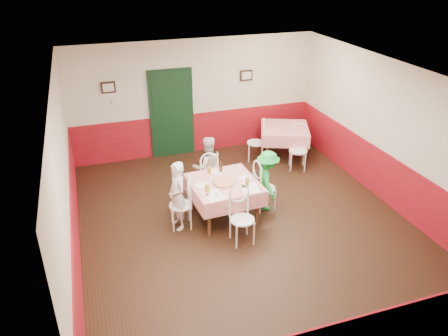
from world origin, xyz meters
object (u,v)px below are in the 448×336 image
object	(u,v)px
pizza	(224,183)
diner_left	(177,196)
main_table	(224,200)
glass_a	(207,188)
chair_left	(181,205)
second_table	(284,142)
wallet	(245,186)
chair_second_b	(298,151)
beer_bottle	(221,167)
glass_c	(209,170)
diner_right	(267,181)
chair_far	(209,177)
chair_near	(242,220)
glass_b	(247,181)
diner_far	(208,167)
chair_right	(265,188)
chair_second_a	(256,143)

from	to	relation	value
pizza	diner_left	distance (m)	0.89
main_table	glass_a	size ratio (longest dim) A/B	8.62
chair_left	second_table	bearing A→B (deg)	132.86
chair_left	wallet	distance (m)	1.22
chair_second_b	beer_bottle	bearing A→B (deg)	-132.86
second_table	glass_c	xyz separation A→B (m)	(-2.44, -1.76, 0.45)
wallet	diner_right	distance (m)	0.70
pizza	glass_c	size ratio (longest dim) A/B	2.89
chair_left	chair_far	distance (m)	1.20
glass_c	chair_far	bearing A→B (deg)	75.70
chair_near	glass_b	size ratio (longest dim) A/B	6.92
main_table	glass_c	distance (m)	0.64
second_table	diner_far	world-z (taller)	diner_far
second_table	glass_c	bearing A→B (deg)	-144.12
diner_far	glass_c	bearing A→B (deg)	75.69
main_table	glass_a	distance (m)	0.66
glass_a	wallet	world-z (taller)	glass_a
beer_bottle	diner_far	bearing A→B (deg)	103.74
second_table	diner_far	size ratio (longest dim) A/B	0.86
beer_bottle	wallet	size ratio (longest dim) A/B	2.00
glass_b	beer_bottle	bearing A→B (deg)	116.31
glass_c	wallet	bearing A→B (deg)	-56.07
diner_far	chair_second_b	bearing A→B (deg)	-168.93
chair_right	glass_b	distance (m)	0.66
pizza	glass_b	distance (m)	0.43
beer_bottle	chair_left	bearing A→B (deg)	-153.66
chair_left	chair_near	distance (m)	1.20
chair_far	chair_near	world-z (taller)	same
second_table	chair_second_b	world-z (taller)	chair_second_b
chair_second_a	glass_c	xyz separation A→B (m)	(-1.69, -1.76, 0.38)
main_table	diner_far	xyz separation A→B (m)	(-0.05, 0.90, 0.28)
main_table	diner_left	size ratio (longest dim) A/B	0.93
second_table	wallet	xyz separation A→B (m)	(-1.97, -2.46, 0.40)
glass_b	glass_c	world-z (taller)	glass_c
chair_far	beer_bottle	world-z (taller)	beer_bottle
chair_far	beer_bottle	bearing A→B (deg)	115.16
pizza	glass_a	xyz separation A→B (m)	(-0.39, -0.21, 0.06)
chair_second_a	wallet	distance (m)	2.76
pizza	chair_near	bearing A→B (deg)	-85.55
main_table	pizza	distance (m)	0.40
chair_left	chair_right	world-z (taller)	same
glass_b	chair_near	bearing A→B (deg)	-117.43
chair_near	chair_second_b	bearing A→B (deg)	44.71
chair_far	wallet	world-z (taller)	chair_far
chair_near	chair_far	bearing A→B (deg)	92.43
chair_second_b	beer_bottle	size ratio (longest dim) A/B	4.09
glass_b	diner_left	distance (m)	1.30
chair_left	glass_c	xyz separation A→B (m)	(0.69, 0.47, 0.38)
chair_far	diner_far	xyz separation A→B (m)	(-0.00, 0.05, 0.20)
wallet	beer_bottle	bearing A→B (deg)	105.94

